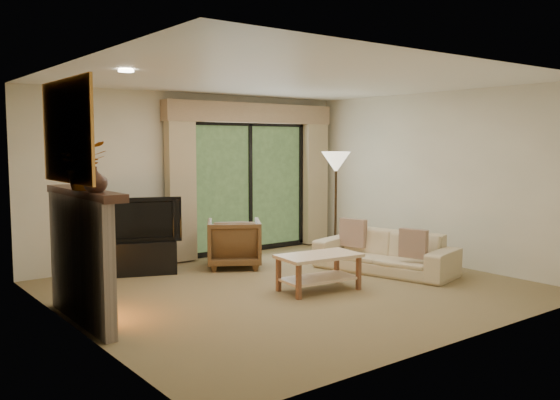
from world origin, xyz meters
TOP-DOWN VIEW (x-y plane):
  - floor at (0.00, 0.00)m, footprint 5.50×5.50m
  - ceiling at (0.00, 0.00)m, footprint 5.50×5.50m
  - wall_back at (0.00, 2.50)m, footprint 5.00×0.00m
  - wall_front at (0.00, -2.50)m, footprint 5.00×0.00m
  - wall_left at (-2.75, 0.00)m, footprint 0.00×5.00m
  - wall_right at (2.75, 0.00)m, footprint 0.00×5.00m
  - fireplace at (-2.63, 0.20)m, footprint 0.24×1.70m
  - mirror at (-2.71, 0.20)m, footprint 0.07×1.45m
  - sliding_door at (1.00, 2.45)m, footprint 2.26×0.10m
  - curtain_left at (-0.35, 2.34)m, footprint 0.45×0.18m
  - curtain_right at (2.35, 2.34)m, footprint 0.45×0.18m
  - cornice at (1.00, 2.36)m, footprint 3.20×0.24m
  - media_console at (-1.18, 1.95)m, footprint 1.02×0.73m
  - tv at (-1.18, 1.95)m, footprint 1.06×0.53m
  - armchair at (0.09, 1.54)m, footprint 1.06×1.07m
  - sofa at (1.61, -0.05)m, footprint 1.25×2.11m
  - pillow_near at (1.54, -0.62)m, footprint 0.20×0.40m
  - pillow_far at (1.54, 0.52)m, footprint 0.21×0.43m
  - coffee_table at (0.17, -0.28)m, footprint 1.07×0.66m
  - floor_lamp at (1.71, 1.09)m, footprint 0.53×0.53m
  - vase at (-2.61, -0.24)m, footprint 0.27×0.27m
  - branches at (-2.61, 0.06)m, footprint 0.51×0.46m

SIDE VIEW (x-z plane):
  - floor at x=0.00m, z-range 0.00..0.00m
  - coffee_table at x=0.17m, z-range 0.00..0.46m
  - media_console at x=-1.18m, z-range 0.00..0.46m
  - sofa at x=1.61m, z-range 0.00..0.58m
  - armchair at x=0.09m, z-range 0.00..0.72m
  - pillow_near at x=1.54m, z-range 0.30..0.69m
  - pillow_far at x=1.54m, z-range 0.29..0.71m
  - fireplace at x=-2.63m, z-range 0.00..1.37m
  - tv at x=-1.18m, z-range 0.46..1.09m
  - floor_lamp at x=1.71m, z-range 0.00..1.70m
  - sliding_door at x=1.00m, z-range 0.02..2.18m
  - curtain_left at x=-0.35m, z-range 0.02..2.38m
  - curtain_right at x=2.35m, z-range 0.02..2.38m
  - wall_back at x=0.00m, z-range -1.20..3.80m
  - wall_front at x=0.00m, z-range -1.20..3.80m
  - wall_left at x=-2.75m, z-range -1.20..3.80m
  - wall_right at x=2.75m, z-range -1.20..3.80m
  - vase at x=-2.61m, z-range 1.37..1.61m
  - branches at x=-2.61m, z-range 1.37..1.85m
  - mirror at x=-2.71m, z-range 1.44..2.46m
  - cornice at x=1.00m, z-range 2.16..2.48m
  - ceiling at x=0.00m, z-range 2.60..2.60m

